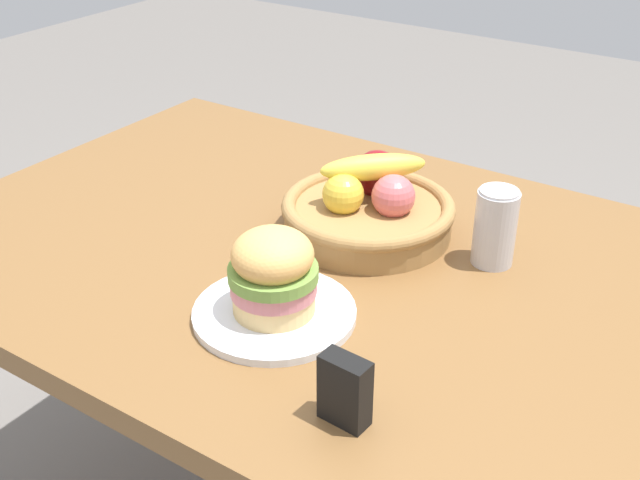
% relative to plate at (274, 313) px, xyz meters
% --- Properties ---
extents(dining_table, '(1.40, 0.90, 0.75)m').
position_rel_plate_xyz_m(dining_table, '(-0.02, 0.19, -0.11)').
color(dining_table, brown).
rests_on(dining_table, ground_plane).
extents(plate, '(0.23, 0.23, 0.01)m').
position_rel_plate_xyz_m(plate, '(0.00, 0.00, 0.00)').
color(plate, white).
rests_on(plate, dining_table).
extents(sandwich, '(0.13, 0.13, 0.13)m').
position_rel_plate_xyz_m(sandwich, '(-0.00, 0.00, 0.07)').
color(sandwich, '#E5BC75').
rests_on(sandwich, plate).
extents(soda_can, '(0.07, 0.07, 0.13)m').
position_rel_plate_xyz_m(soda_can, '(0.20, 0.31, 0.06)').
color(soda_can, silver).
rests_on(soda_can, dining_table).
extents(fruit_basket, '(0.29, 0.29, 0.14)m').
position_rel_plate_xyz_m(fruit_basket, '(-0.02, 0.29, 0.04)').
color(fruit_basket, '#9E7542').
rests_on(fruit_basket, dining_table).
extents(napkin_holder, '(0.06, 0.03, 0.09)m').
position_rel_plate_xyz_m(napkin_holder, '(0.20, -0.13, 0.04)').
color(napkin_holder, black).
rests_on(napkin_holder, dining_table).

